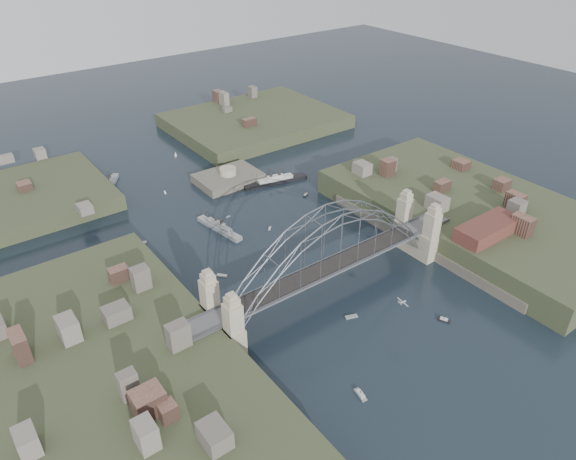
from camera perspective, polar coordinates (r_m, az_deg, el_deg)
The scene contains 24 objects.
ground at distance 137.89m, azimuth 4.50°, elevation -6.71°, with size 500.00×500.00×0.00m, color black.
bridge at distance 130.58m, azimuth 4.72°, elevation -2.48°, with size 84.00×13.80×24.60m.
shore_west at distance 116.76m, azimuth -18.33°, elevation -16.17°, with size 50.50×90.00×12.00m.
shore_east at distance 174.07m, azimuth 19.03°, elevation 1.19°, with size 50.50×90.00×12.00m.
headland_nw at distance 195.31m, azimuth -27.49°, elevation 2.13°, with size 60.00×45.00×9.00m, color #343C23.
headland_ne at distance 241.48m, azimuth -3.57°, elevation 11.20°, with size 70.00×55.00×9.50m, color #343C23.
fort_island at distance 192.44m, azimuth -6.41°, elevation 5.08°, with size 22.00×16.00×9.40m.
wharf_shed at distance 153.92m, azimuth 20.70°, elevation 0.11°, with size 20.00×8.00×4.00m, color #592D26.
finger_pier at distance 149.67m, azimuth 23.23°, elevation -5.79°, with size 4.00×22.00×1.40m, color #545558.
naval_cruiser_near at distance 163.29m, azimuth -7.42°, elevation 0.25°, with size 5.50×18.86×5.61m.
naval_cruiser_far at distance 197.41m, azimuth -18.58°, elevation 4.65°, with size 11.29×15.27×5.68m.
ocean_liner at distance 189.73m, azimuth -1.38°, elevation 5.29°, with size 23.84×7.77×5.81m.
aeroplane at distance 123.78m, azimuth 12.17°, elevation -7.62°, with size 1.98×3.65×0.53m.
small_boat_a at distance 144.07m, azimuth -7.13°, elevation -4.89°, with size 2.48×2.67×0.45m.
small_boat_b at distance 162.83m, azimuth -1.97°, elevation 0.18°, with size 1.75×1.70×1.43m.
small_boat_c at distance 130.95m, azimuth 6.82°, elevation -9.25°, with size 3.24×2.03×0.45m.
small_boat_d at distance 181.70m, azimuth 1.90°, elevation 3.79°, with size 2.56×1.99×1.43m.
small_boat_e at distance 161.84m, azimuth -15.67°, elevation -1.40°, with size 4.24×2.48×0.45m.
small_boat_f at distance 169.99m, azimuth -6.47°, elevation 1.41°, with size 1.58×0.76×0.45m.
small_boat_g at distance 134.36m, azimuth 16.42°, elevation -9.25°, with size 2.15×3.13×1.43m.
small_boat_h at distance 188.26m, azimuth -13.10°, elevation 3.99°, with size 1.07×1.92×1.43m.
small_boat_i at distance 158.35m, azimuth 9.25°, elevation -0.99°, with size 2.16×1.46×2.38m.
small_boat_j at distance 114.00m, azimuth 7.79°, elevation -17.13°, with size 1.85×3.69×1.43m.
small_boat_k at distance 215.38m, azimuth -12.00°, elevation 7.96°, with size 1.71×2.13×2.38m.
Camera 1 is at (-72.69, -79.80, 85.81)m, focal length 33.05 mm.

